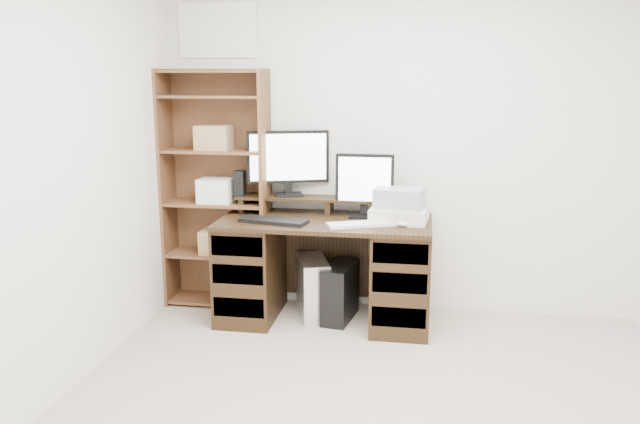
% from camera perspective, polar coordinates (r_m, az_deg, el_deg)
% --- Properties ---
extents(room, '(3.54, 4.04, 2.54)m').
position_cam_1_polar(room, '(2.67, 5.27, 1.61)').
color(room, tan).
rests_on(room, ground).
extents(desk, '(1.50, 0.70, 0.75)m').
position_cam_1_polar(desk, '(4.52, 0.44, -5.15)').
color(desk, black).
rests_on(desk, ground).
extents(riser_shelf, '(1.40, 0.22, 0.12)m').
position_cam_1_polar(riser_shelf, '(4.61, 0.85, 1.01)').
color(riser_shelf, black).
rests_on(riser_shelf, desk).
extents(monitor_wide, '(0.59, 0.24, 0.48)m').
position_cam_1_polar(monitor_wide, '(4.65, -2.94, 4.82)').
color(monitor_wide, black).
rests_on(monitor_wide, riser_shelf).
extents(monitor_small, '(0.42, 0.16, 0.46)m').
position_cam_1_polar(monitor_small, '(4.48, 4.10, 2.67)').
color(monitor_small, black).
rests_on(monitor_small, desk).
extents(speaker, '(0.08, 0.08, 0.19)m').
position_cam_1_polar(speaker, '(4.70, -7.36, 2.64)').
color(speaker, black).
rests_on(speaker, riser_shelf).
extents(keyboard_black, '(0.50, 0.25, 0.03)m').
position_cam_1_polar(keyboard_black, '(4.34, -4.27, -0.81)').
color(keyboard_black, black).
rests_on(keyboard_black, desk).
extents(keyboard_white, '(0.48, 0.31, 0.02)m').
position_cam_1_polar(keyboard_white, '(4.25, 3.80, -1.11)').
color(keyboard_white, silver).
rests_on(keyboard_white, desk).
extents(mouse, '(0.09, 0.06, 0.04)m').
position_cam_1_polar(mouse, '(4.25, 7.58, -1.07)').
color(mouse, silver).
rests_on(mouse, desk).
extents(printer, '(0.42, 0.33, 0.10)m').
position_cam_1_polar(printer, '(4.38, 7.25, -0.27)').
color(printer, beige).
rests_on(printer, desk).
extents(basket, '(0.37, 0.30, 0.14)m').
position_cam_1_polar(basket, '(4.36, 7.30, 1.25)').
color(basket, '#989DA2').
rests_on(basket, printer).
extents(tower_silver, '(0.32, 0.47, 0.43)m').
position_cam_1_polar(tower_silver, '(4.65, -0.65, -6.88)').
color(tower_silver, silver).
rests_on(tower_silver, ground).
extents(tower_black, '(0.24, 0.44, 0.41)m').
position_cam_1_polar(tower_black, '(4.58, 1.84, -7.31)').
color(tower_black, black).
rests_on(tower_black, ground).
extents(bookshelf, '(0.80, 0.30, 1.80)m').
position_cam_1_polar(bookshelf, '(4.80, -9.40, 2.21)').
color(bookshelf, brown).
rests_on(bookshelf, ground).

